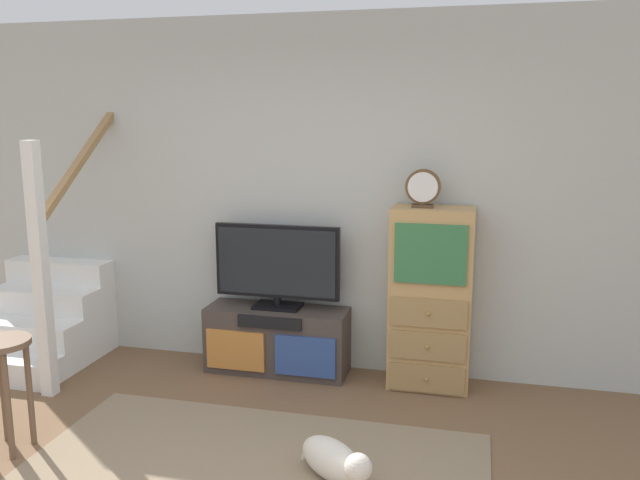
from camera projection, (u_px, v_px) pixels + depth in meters
back_wall at (323, 196)px, 4.99m from camera, size 6.40×0.12×2.70m
media_console at (277, 340)px, 5.01m from camera, size 1.09×0.38×0.51m
television at (277, 264)px, 4.92m from camera, size 0.97×0.22×0.64m
side_cabinet at (431, 299)px, 4.67m from camera, size 0.58×0.38×1.32m
desk_clock at (423, 188)px, 4.52m from camera, size 0.25×0.08×0.27m
staircase at (58, 308)px, 5.45m from camera, size 1.00×1.36×2.20m
bar_stool_near at (3, 368)px, 3.78m from camera, size 0.34×0.34×0.69m
dog at (335, 460)px, 3.53m from camera, size 0.48×0.42×0.23m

